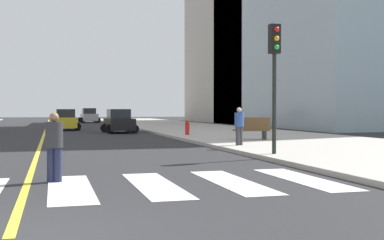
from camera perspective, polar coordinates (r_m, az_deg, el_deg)
ground_plane at (r=6.98m, az=-20.16°, el=-12.61°), size 220.00×220.00×0.00m
sidewalk_kerb_east at (r=29.23m, az=7.93°, el=-1.94°), size 10.00×120.00×0.15m
crosswalk_paint at (r=10.90m, az=-18.47°, el=-7.59°), size 13.50×4.00×0.01m
lane_divider_paint at (r=46.79m, az=-16.26°, el=-0.90°), size 0.16×80.00×0.01m
parking_garage_concrete at (r=69.06m, az=9.10°, el=10.10°), size 18.00×24.00×24.79m
car_black_nearest at (r=36.37m, az=-8.30°, el=-0.19°), size 2.48×3.88×1.70m
car_yellow_second at (r=42.05m, az=-14.16°, el=-0.03°), size 2.43×3.85×1.71m
car_silver_fourth at (r=66.05m, az=-11.63°, el=0.47°), size 2.72×4.25×1.86m
traffic_light_near_corner at (r=17.39m, az=9.37°, el=6.48°), size 0.36×0.41×4.42m
park_bench at (r=25.33m, az=6.83°, el=-1.02°), size 1.85×0.74×1.12m
pedestrian_crossing at (r=11.86m, az=-15.40°, el=-2.63°), size 0.39×0.39×1.59m
pedestrian_waiting_east at (r=21.35m, az=5.38°, el=-0.51°), size 0.40×0.40×1.60m
fire_hydrant at (r=30.08m, az=-0.55°, el=-0.88°), size 0.26×0.26×0.89m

